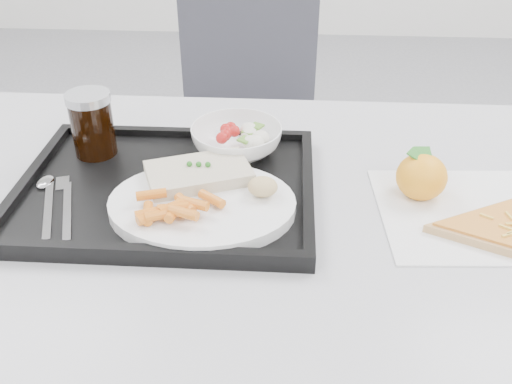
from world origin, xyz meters
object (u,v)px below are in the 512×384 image
at_px(chair, 247,97).
at_px(tray, 167,189).
at_px(table, 260,243).
at_px(salad_bowl, 237,140).
at_px(tangerine, 422,177).
at_px(pizza_slice, 501,229).
at_px(cola_glass, 92,123).
at_px(dinner_plate, 202,205).

bearing_deg(chair, tray, -93.74).
xyz_separation_m(table, salad_bowl, (-0.05, 0.14, 0.11)).
xyz_separation_m(tangerine, pizza_slice, (0.10, -0.09, -0.02)).
height_order(chair, pizza_slice, chair).
distance_m(table, pizza_slice, 0.35).
bearing_deg(cola_glass, salad_bowl, 4.06).
bearing_deg(cola_glass, chair, 75.69).
height_order(cola_glass, pizza_slice, cola_glass).
bearing_deg(dinner_plate, table, 20.59).
bearing_deg(table, chair, 95.83).
relative_size(table, tray, 2.67).
bearing_deg(table, tray, 167.80).
bearing_deg(table, cola_glass, 156.10).
bearing_deg(cola_glass, dinner_plate, -37.82).
bearing_deg(pizza_slice, tangerine, 135.55).
distance_m(tray, cola_glass, 0.18).
bearing_deg(salad_bowl, chair, 93.27).
distance_m(chair, cola_glass, 0.84).
bearing_deg(table, salad_bowl, 108.63).
xyz_separation_m(table, tangerine, (0.24, 0.05, 0.10)).
distance_m(dinner_plate, pizza_slice, 0.42).
bearing_deg(chair, tangerine, -68.38).
bearing_deg(tangerine, tray, -177.48).
relative_size(table, chair, 1.29).
relative_size(table, pizza_slice, 5.49).
distance_m(tangerine, pizza_slice, 0.14).
height_order(tray, cola_glass, cola_glass).
distance_m(cola_glass, pizza_slice, 0.65).
xyz_separation_m(chair, salad_bowl, (0.04, -0.74, 0.25)).
bearing_deg(tangerine, pizza_slice, -44.45).
height_order(table, salad_bowl, salad_bowl).
bearing_deg(tangerine, cola_glass, 171.63).
height_order(tray, dinner_plate, dinner_plate).
relative_size(tray, dinner_plate, 1.67).
bearing_deg(cola_glass, table, -23.90).
bearing_deg(salad_bowl, pizza_slice, -26.03).
relative_size(cola_glass, pizza_slice, 0.49).
bearing_deg(chair, dinner_plate, -89.48).
relative_size(table, dinner_plate, 4.44).
relative_size(tray, salad_bowl, 2.96).
bearing_deg(tray, chair, 86.26).
xyz_separation_m(tray, salad_bowl, (0.10, 0.11, 0.03)).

